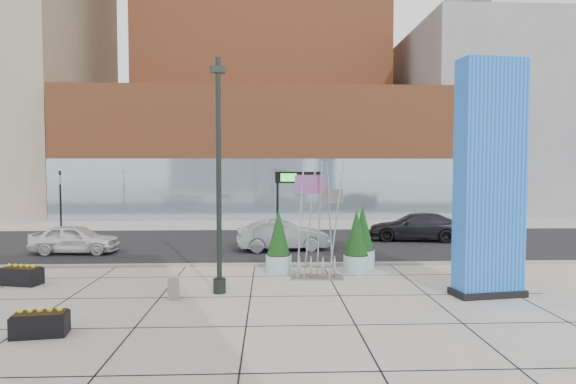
{
  "coord_description": "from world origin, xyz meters",
  "views": [
    {
      "loc": [
        1.63,
        -16.9,
        4.34
      ],
      "look_at": [
        2.38,
        2.0,
        3.35
      ],
      "focal_mm": 30.0,
      "sensor_mm": 36.0,
      "label": 1
    }
  ],
  "objects_px": {
    "public_art_sculpture": "(317,247)",
    "car_silver_mid": "(283,236)",
    "blue_pylon": "(490,183)",
    "lamp_post": "(219,198)",
    "concrete_bollard": "(174,288)",
    "overhead_street_sign": "(294,185)",
    "car_white_west": "(75,239)"
  },
  "relations": [
    {
      "from": "blue_pylon",
      "to": "overhead_street_sign",
      "type": "height_order",
      "value": "blue_pylon"
    },
    {
      "from": "concrete_bollard",
      "to": "public_art_sculpture",
      "type": "bearing_deg",
      "value": 29.72
    },
    {
      "from": "lamp_post",
      "to": "car_white_west",
      "type": "distance_m",
      "value": 11.48
    },
    {
      "from": "blue_pylon",
      "to": "car_silver_mid",
      "type": "distance_m",
      "value": 11.62
    },
    {
      "from": "public_art_sculpture",
      "to": "car_silver_mid",
      "type": "distance_m",
      "value": 6.36
    },
    {
      "from": "overhead_street_sign",
      "to": "car_silver_mid",
      "type": "xyz_separation_m",
      "value": [
        -0.36,
        4.08,
        -2.77
      ]
    },
    {
      "from": "lamp_post",
      "to": "public_art_sculpture",
      "type": "xyz_separation_m",
      "value": [
        3.6,
        2.11,
        -2.08
      ]
    },
    {
      "from": "public_art_sculpture",
      "to": "concrete_bollard",
      "type": "bearing_deg",
      "value": -145.15
    },
    {
      "from": "concrete_bollard",
      "to": "car_silver_mid",
      "type": "distance_m",
      "value": 9.88
    },
    {
      "from": "lamp_post",
      "to": "car_silver_mid",
      "type": "distance_m",
      "value": 9.04
    },
    {
      "from": "blue_pylon",
      "to": "lamp_post",
      "type": "height_order",
      "value": "lamp_post"
    },
    {
      "from": "public_art_sculpture",
      "to": "concrete_bollard",
      "type": "height_order",
      "value": "public_art_sculpture"
    },
    {
      "from": "blue_pylon",
      "to": "concrete_bollard",
      "type": "relative_size",
      "value": 10.7
    },
    {
      "from": "public_art_sculpture",
      "to": "lamp_post",
      "type": "bearing_deg",
      "value": -144.51
    },
    {
      "from": "lamp_post",
      "to": "blue_pylon",
      "type": "bearing_deg",
      "value": -4.3
    },
    {
      "from": "car_white_west",
      "to": "concrete_bollard",
      "type": "bearing_deg",
      "value": -140.86
    },
    {
      "from": "blue_pylon",
      "to": "overhead_street_sign",
      "type": "distance_m",
      "value": 8.01
    },
    {
      "from": "car_silver_mid",
      "to": "blue_pylon",
      "type": "bearing_deg",
      "value": -150.97
    },
    {
      "from": "blue_pylon",
      "to": "lamp_post",
      "type": "xyz_separation_m",
      "value": [
        -9.08,
        0.68,
        -0.54
      ]
    },
    {
      "from": "blue_pylon",
      "to": "car_silver_mid",
      "type": "xyz_separation_m",
      "value": [
        -6.66,
        9.02,
        -3.04
      ]
    },
    {
      "from": "concrete_bollard",
      "to": "overhead_street_sign",
      "type": "height_order",
      "value": "overhead_street_sign"
    },
    {
      "from": "public_art_sculpture",
      "to": "car_silver_mid",
      "type": "height_order",
      "value": "public_art_sculpture"
    },
    {
      "from": "car_white_west",
      "to": "overhead_street_sign",
      "type": "bearing_deg",
      "value": -106.62
    },
    {
      "from": "car_silver_mid",
      "to": "lamp_post",
      "type": "bearing_deg",
      "value": 156.41
    },
    {
      "from": "concrete_bollard",
      "to": "car_silver_mid",
      "type": "relative_size",
      "value": 0.16
    },
    {
      "from": "lamp_post",
      "to": "concrete_bollard",
      "type": "bearing_deg",
      "value": -151.96
    },
    {
      "from": "blue_pylon",
      "to": "overhead_street_sign",
      "type": "xyz_separation_m",
      "value": [
        -6.3,
        4.94,
        -0.27
      ]
    },
    {
      "from": "public_art_sculpture",
      "to": "car_silver_mid",
      "type": "xyz_separation_m",
      "value": [
        -1.17,
        6.23,
        -0.42
      ]
    },
    {
      "from": "blue_pylon",
      "to": "public_art_sculpture",
      "type": "xyz_separation_m",
      "value": [
        -5.48,
        2.79,
        -2.61
      ]
    },
    {
      "from": "car_silver_mid",
      "to": "car_white_west",
      "type": "bearing_deg",
      "value": 85.36
    },
    {
      "from": "blue_pylon",
      "to": "concrete_bollard",
      "type": "distance_m",
      "value": 11.05
    },
    {
      "from": "concrete_bollard",
      "to": "overhead_street_sign",
      "type": "bearing_deg",
      "value": 50.02
    }
  ]
}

